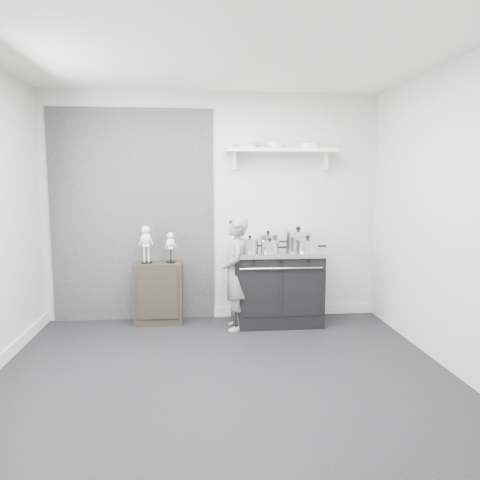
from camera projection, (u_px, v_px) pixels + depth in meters
The scene contains 16 objects.
ground at pixel (223, 377), 4.00m from camera, with size 4.00×4.00×0.00m, color black.
room_shell at pixel (211, 184), 3.93m from camera, with size 4.02×3.62×2.71m.
wall_shelf at pixel (282, 151), 5.48m from camera, with size 1.30×0.26×0.24m.
stove at pixel (276, 286), 5.47m from camera, with size 1.08×0.67×0.87m.
side_cabinet at pixel (159, 293), 5.48m from camera, with size 0.55×0.32×0.72m, color black.
child at pixel (236, 273), 5.23m from camera, with size 0.47×0.31×1.28m, color gray.
pot_front_left at pixel (250, 245), 5.27m from camera, with size 0.29×0.20×0.19m.
pot_back_left at pixel (268, 241), 5.55m from camera, with size 0.32×0.23×0.21m.
pot_back_right at pixel (298, 239), 5.56m from camera, with size 0.40×0.32×0.27m.
pot_front_right at pixel (307, 245), 5.26m from camera, with size 0.35×0.26×0.19m.
pot_front_center at pixel (270, 247), 5.23m from camera, with size 0.29×0.21×0.16m.
skeleton_full at pixel (146, 242), 5.39m from camera, with size 0.14×0.09×0.50m, color silver, non-canonical shape.
skeleton_torso at pixel (171, 245), 5.43m from camera, with size 0.11×0.07×0.41m, color silver, non-canonical shape.
bowl_large at pixel (247, 145), 5.42m from camera, with size 0.30×0.30×0.07m, color white.
bowl_small at pixel (275, 145), 5.46m from camera, with size 0.22×0.22×0.07m, color white.
plate_stack at pixel (310, 146), 5.50m from camera, with size 0.24×0.24×0.06m, color silver.
Camera 1 is at (-0.22, -3.82, 1.67)m, focal length 35.00 mm.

